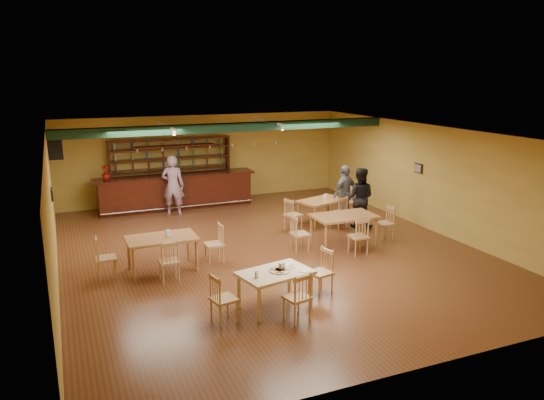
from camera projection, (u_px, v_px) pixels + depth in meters
name	position (u px, v px, depth m)	size (l,w,h in m)	color
floor	(268.00, 250.00, 13.36)	(12.00, 12.00, 0.00)	#5B301A
ceiling_beam	(232.00, 127.00, 15.19)	(10.00, 0.30, 0.25)	#10311E
track_rail_left	(166.00, 125.00, 15.04)	(0.05, 2.50, 0.05)	silver
track_rail_right	(268.00, 122.00, 16.23)	(0.05, 2.50, 0.05)	silver
ac_unit	(55.00, 148.00, 14.77)	(0.34, 0.70, 0.48)	silver
picture_left	(52.00, 194.00, 11.99)	(0.04, 0.34, 0.28)	black
picture_right	(418.00, 168.00, 15.26)	(0.04, 0.34, 0.28)	black
bar_counter	(176.00, 191.00, 17.39)	(5.30, 0.85, 1.13)	#33130A
back_bar_hutch	(171.00, 171.00, 17.82)	(4.10, 0.40, 2.28)	#33130A
poinsettia	(106.00, 173.00, 16.38)	(0.27, 0.27, 0.47)	maroon
dining_table_b	(322.00, 211.00, 15.71)	(1.43, 0.86, 0.72)	olive
dining_table_c	(162.00, 253.00, 11.94)	(1.57, 0.94, 0.78)	olive
dining_table_d	(343.00, 230.00, 13.66)	(1.63, 0.98, 0.82)	olive
near_table	(275.00, 289.00, 10.03)	(1.36, 0.87, 0.73)	#D1BE8C
pizza_tray	(280.00, 271.00, 9.98)	(0.40, 0.40, 0.01)	silver
parmesan_shaker	(257.00, 275.00, 9.64)	(0.07, 0.07, 0.11)	#EAE5C6
napkin_stack	(287.00, 265.00, 10.24)	(0.20, 0.15, 0.03)	white
pizza_server	(286.00, 268.00, 10.07)	(0.32, 0.09, 0.00)	silver
side_plate	(305.00, 271.00, 9.97)	(0.22, 0.22, 0.01)	white
patron_bar	(173.00, 185.00, 16.46)	(0.70, 0.46, 1.92)	#804597
patron_right_a	(359.00, 198.00, 15.17)	(0.86, 0.67, 1.77)	black
patron_right_b	(345.00, 193.00, 15.79)	(1.01, 0.42, 1.73)	slate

